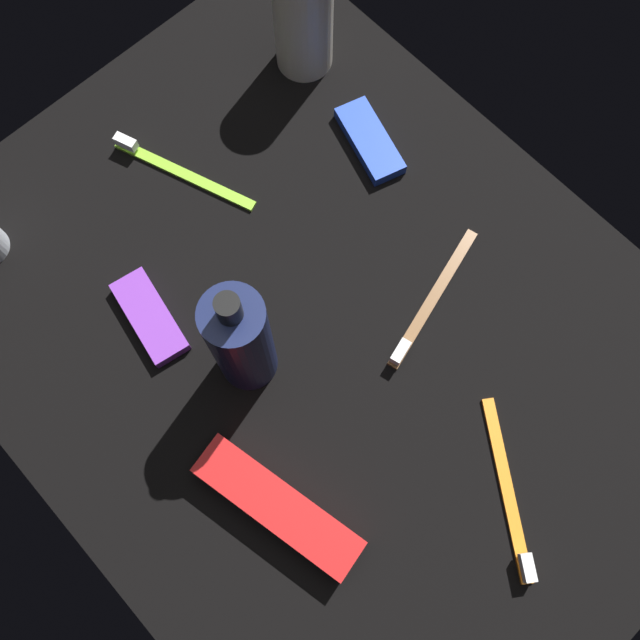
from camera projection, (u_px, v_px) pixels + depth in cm
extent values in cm
cube|color=black|center=(320.00, 330.00, 75.00)|extent=(84.00, 64.00, 1.20)
cylinder|color=#161E46|center=(241.00, 341.00, 65.47)|extent=(5.89, 5.89, 16.42)
cylinder|color=black|center=(229.00, 309.00, 56.31)|extent=(2.20, 2.20, 2.80)
cylinder|color=silver|center=(303.00, 16.00, 77.79)|extent=(6.72, 6.72, 14.66)
cube|color=orange|center=(507.00, 488.00, 68.99)|extent=(15.41, 11.34, 0.90)
cube|color=white|center=(528.00, 568.00, 65.74)|extent=(2.76, 2.40, 1.20)
cube|color=#8CD133|center=(184.00, 173.00, 79.56)|extent=(17.35, 7.20, 0.90)
cube|color=white|center=(126.00, 142.00, 79.59)|extent=(2.82, 1.91, 1.20)
cube|color=brown|center=(434.00, 297.00, 75.04)|extent=(5.89, 17.68, 0.90)
cube|color=white|center=(400.00, 352.00, 72.11)|extent=(1.75, 2.80, 1.20)
cube|color=red|center=(278.00, 507.00, 67.32)|extent=(18.12, 7.83, 3.20)
cube|color=purple|center=(150.00, 317.00, 74.04)|extent=(10.95, 5.82, 1.50)
cube|color=blue|center=(370.00, 141.00, 80.50)|extent=(11.12, 6.87, 1.50)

